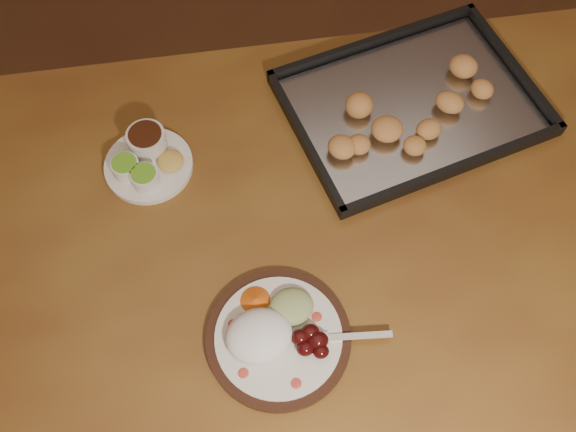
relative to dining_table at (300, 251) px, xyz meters
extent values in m
plane|color=brown|center=(0.07, 0.19, -0.65)|extent=(4.00, 4.00, 0.00)
cube|color=brown|center=(0.00, 0.00, 0.08)|extent=(1.58, 1.03, 0.04)
cylinder|color=#462115|center=(-0.64, 0.44, -0.30)|extent=(0.07, 0.07, 0.71)
cylinder|color=#462115|center=(0.71, 0.32, -0.30)|extent=(0.07, 0.07, 0.71)
cylinder|color=black|center=(-0.09, -0.19, 0.10)|extent=(0.24, 0.24, 0.01)
cylinder|color=silver|center=(-0.09, -0.19, 0.11)|extent=(0.21, 0.21, 0.01)
ellipsoid|color=#BE382D|center=(-0.16, -0.24, 0.11)|extent=(0.02, 0.02, 0.00)
ellipsoid|color=#BE382D|center=(-0.08, -0.27, 0.11)|extent=(0.02, 0.02, 0.00)
ellipsoid|color=#BE382D|center=(-0.02, -0.17, 0.11)|extent=(0.02, 0.02, 0.00)
ellipsoid|color=#BE382D|center=(-0.16, -0.15, 0.11)|extent=(0.02, 0.02, 0.00)
ellipsoid|color=white|center=(-0.12, -0.19, 0.13)|extent=(0.13, 0.12, 0.05)
ellipsoid|color=#470A0A|center=(-0.05, -0.22, 0.13)|extent=(0.03, 0.03, 0.02)
ellipsoid|color=#470A0A|center=(-0.03, -0.22, 0.13)|extent=(0.03, 0.03, 0.02)
ellipsoid|color=#470A0A|center=(-0.04, -0.20, 0.13)|extent=(0.03, 0.03, 0.02)
ellipsoid|color=#470A0A|center=(-0.03, -0.24, 0.13)|extent=(0.03, 0.03, 0.02)
ellipsoid|color=#470A0A|center=(-0.06, -0.21, 0.13)|extent=(0.03, 0.03, 0.02)
ellipsoid|color=tan|center=(-0.06, -0.15, 0.12)|extent=(0.09, 0.09, 0.03)
cone|color=#D45313|center=(-0.11, -0.12, 0.12)|extent=(0.06, 0.06, 0.02)
cube|color=white|center=(0.04, -0.22, 0.12)|extent=(0.12, 0.03, 0.00)
cube|color=white|center=(-0.02, -0.21, 0.12)|extent=(0.03, 0.03, 0.00)
cylinder|color=white|center=(-0.05, -0.22, 0.12)|extent=(0.03, 0.01, 0.00)
cylinder|color=white|center=(-0.05, -0.21, 0.12)|extent=(0.03, 0.01, 0.00)
cylinder|color=white|center=(-0.04, -0.21, 0.12)|extent=(0.03, 0.01, 0.00)
cylinder|color=white|center=(-0.04, -0.20, 0.12)|extent=(0.03, 0.01, 0.00)
cylinder|color=silver|center=(-0.25, 0.20, 0.10)|extent=(0.17, 0.17, 0.01)
cylinder|color=silver|center=(-0.29, 0.19, 0.13)|extent=(0.05, 0.05, 0.03)
cylinder|color=#599E1F|center=(-0.29, 0.19, 0.14)|extent=(0.05, 0.05, 0.00)
cylinder|color=silver|center=(-0.26, 0.16, 0.13)|extent=(0.05, 0.05, 0.03)
cylinder|color=#599E1F|center=(-0.26, 0.16, 0.14)|extent=(0.05, 0.05, 0.00)
cylinder|color=silver|center=(-0.24, 0.24, 0.13)|extent=(0.07, 0.07, 0.04)
cylinder|color=black|center=(-0.24, 0.24, 0.15)|extent=(0.06, 0.06, 0.00)
ellipsoid|color=gold|center=(-0.21, 0.19, 0.12)|extent=(0.05, 0.05, 0.02)
cube|color=black|center=(0.28, 0.21, 0.10)|extent=(0.53, 0.43, 0.01)
cube|color=black|center=(0.26, 0.38, 0.12)|extent=(0.48, 0.09, 0.02)
cube|color=black|center=(0.31, 0.04, 0.12)|extent=(0.48, 0.09, 0.02)
cube|color=black|center=(0.52, 0.25, 0.12)|extent=(0.07, 0.35, 0.02)
cube|color=black|center=(0.05, 0.18, 0.12)|extent=(0.07, 0.35, 0.02)
cube|color=silver|center=(0.28, 0.21, 0.11)|extent=(0.50, 0.39, 0.00)
ellipsoid|color=#CB8347|center=(0.34, 0.22, 0.13)|extent=(0.05, 0.05, 0.04)
ellipsoid|color=#CB8347|center=(0.37, 0.28, 0.13)|extent=(0.07, 0.07, 0.04)
ellipsoid|color=#CB8347|center=(0.28, 0.32, 0.13)|extent=(0.06, 0.06, 0.04)
ellipsoid|color=#CB8347|center=(0.20, 0.25, 0.13)|extent=(0.07, 0.07, 0.04)
ellipsoid|color=#CB8347|center=(0.18, 0.23, 0.13)|extent=(0.07, 0.07, 0.04)
ellipsoid|color=#CB8347|center=(0.23, 0.19, 0.13)|extent=(0.07, 0.07, 0.04)
ellipsoid|color=#CB8347|center=(0.23, 0.14, 0.13)|extent=(0.07, 0.07, 0.04)
ellipsoid|color=#CB8347|center=(0.32, 0.11, 0.13)|extent=(0.06, 0.06, 0.04)
ellipsoid|color=#CB8347|center=(0.40, 0.19, 0.13)|extent=(0.07, 0.07, 0.04)
camera|label=1|loc=(-0.15, -0.51, 1.14)|focal=40.00mm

